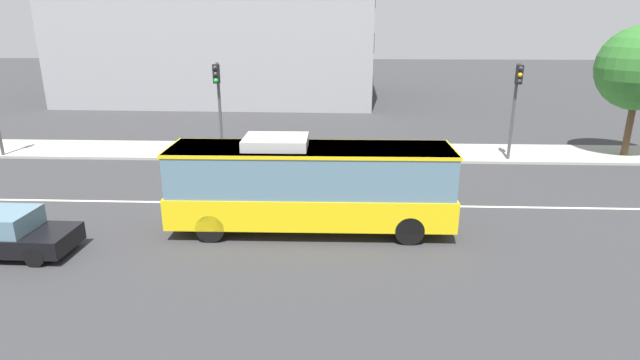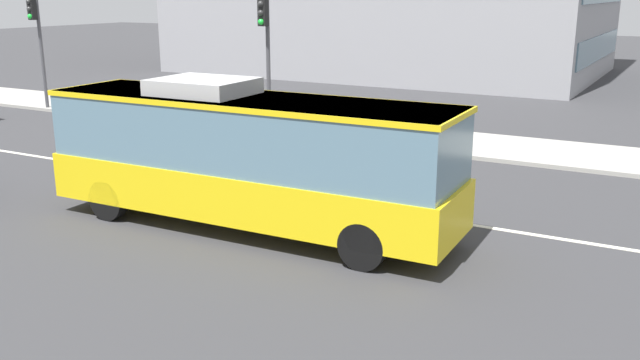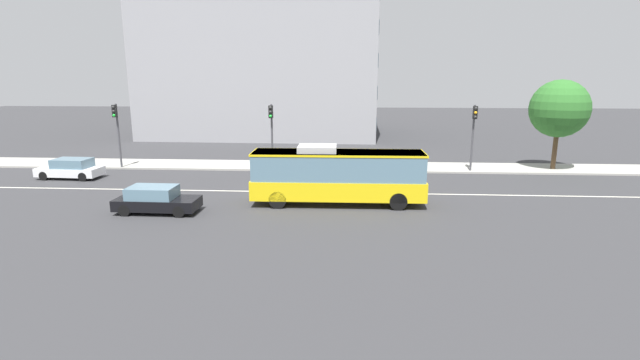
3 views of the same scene
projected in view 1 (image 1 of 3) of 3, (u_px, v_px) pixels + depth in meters
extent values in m
plane|color=#333335|center=(243.00, 203.00, 20.97)|extent=(160.00, 160.00, 0.00)
cube|color=#9E9B93|center=(270.00, 151.00, 29.00)|extent=(80.00, 3.96, 0.14)
cube|color=silver|center=(243.00, 203.00, 20.97)|extent=(76.00, 0.16, 0.01)
cube|color=yellow|center=(311.00, 205.00, 18.05)|extent=(10.03, 2.62, 1.10)
cube|color=slate|center=(311.00, 169.00, 17.64)|extent=(9.83, 2.54, 1.58)
cube|color=yellow|center=(311.00, 149.00, 17.42)|extent=(9.93, 2.59, 0.12)
cube|color=#B2B2B2|center=(276.00, 142.00, 17.38)|extent=(2.22, 1.83, 0.36)
cylinder|color=black|center=(401.00, 207.00, 19.14)|extent=(1.00, 0.31, 1.00)
cylinder|color=black|center=(409.00, 230.00, 17.05)|extent=(1.00, 0.31, 1.00)
cylinder|color=black|center=(224.00, 205.00, 19.34)|extent=(1.00, 0.31, 1.00)
cylinder|color=black|center=(211.00, 228.00, 17.24)|extent=(1.00, 0.31, 1.00)
cube|color=black|center=(4.00, 239.00, 16.33)|extent=(4.53, 1.88, 0.60)
cylinder|color=black|center=(63.00, 236.00, 17.07)|extent=(0.64, 0.23, 0.64)
cylinder|color=black|center=(35.00, 257.00, 15.55)|extent=(0.64, 0.23, 0.64)
cylinder|color=#47474C|center=(513.00, 114.00, 26.39)|extent=(0.16, 0.16, 5.20)
cube|color=black|center=(519.00, 75.00, 25.50)|extent=(0.33, 0.30, 0.96)
sphere|color=#2D2D2D|center=(521.00, 68.00, 25.26)|extent=(0.22, 0.22, 0.22)
sphere|color=#F9A514|center=(520.00, 75.00, 25.36)|extent=(0.22, 0.22, 0.22)
sphere|color=#2D2D2D|center=(519.00, 81.00, 25.46)|extent=(0.22, 0.22, 0.22)
cylinder|color=#47474C|center=(220.00, 112.00, 26.75)|extent=(0.16, 0.16, 5.20)
cube|color=black|center=(216.00, 74.00, 25.86)|extent=(0.33, 0.29, 0.96)
sphere|color=#2D2D2D|center=(215.00, 68.00, 25.62)|extent=(0.22, 0.22, 0.22)
sphere|color=#2D2D2D|center=(216.00, 74.00, 25.71)|extent=(0.22, 0.22, 0.22)
sphere|color=#1ED838|center=(216.00, 80.00, 25.81)|extent=(0.22, 0.22, 0.22)
cylinder|color=#4C3823|center=(629.00, 129.00, 27.48)|extent=(0.36, 0.36, 3.21)
sphere|color=#2D6B28|center=(640.00, 68.00, 26.48)|extent=(4.44, 4.44, 4.44)
cube|color=#939399|center=(226.00, 6.00, 47.49)|extent=(27.78, 18.01, 17.00)
cube|color=slate|center=(370.00, 76.00, 48.61)|extent=(0.41, 15.68, 1.50)
cube|color=slate|center=(371.00, 39.00, 47.58)|extent=(0.41, 15.68, 1.50)
cube|color=slate|center=(372.00, 1.00, 46.54)|extent=(0.41, 15.68, 1.50)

